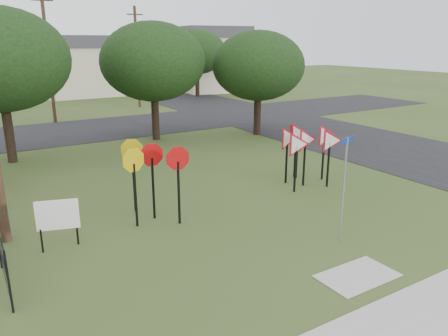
{
  "coord_description": "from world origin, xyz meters",
  "views": [
    {
      "loc": [
        -8.02,
        -8.96,
        5.73
      ],
      "look_at": [
        -0.63,
        3.0,
        1.6
      ],
      "focal_mm": 35.0,
      "sensor_mm": 36.0,
      "label": 1
    }
  ],
  "objects_px": {
    "stop_sign_cluster": "(149,164)",
    "info_board": "(58,217)",
    "street_name_sign": "(344,183)",
    "yield_sign_cluster": "(305,141)"
  },
  "relations": [
    {
      "from": "stop_sign_cluster",
      "to": "info_board",
      "type": "distance_m",
      "value": 3.22
    },
    {
      "from": "street_name_sign",
      "to": "stop_sign_cluster",
      "type": "relative_size",
      "value": 1.21
    },
    {
      "from": "street_name_sign",
      "to": "yield_sign_cluster",
      "type": "distance_m",
      "value": 5.45
    },
    {
      "from": "stop_sign_cluster",
      "to": "info_board",
      "type": "xyz_separation_m",
      "value": [
        -3.02,
        -0.58,
        -0.94
      ]
    },
    {
      "from": "yield_sign_cluster",
      "to": "stop_sign_cluster",
      "type": "bearing_deg",
      "value": -177.65
    },
    {
      "from": "yield_sign_cluster",
      "to": "info_board",
      "type": "height_order",
      "value": "yield_sign_cluster"
    },
    {
      "from": "yield_sign_cluster",
      "to": "info_board",
      "type": "bearing_deg",
      "value": -175.02
    },
    {
      "from": "street_name_sign",
      "to": "info_board",
      "type": "relative_size",
      "value": 2.15
    },
    {
      "from": "stop_sign_cluster",
      "to": "yield_sign_cluster",
      "type": "distance_m",
      "value": 6.9
    },
    {
      "from": "yield_sign_cluster",
      "to": "info_board",
      "type": "xyz_separation_m",
      "value": [
        -9.92,
        -0.86,
        -0.82
      ]
    }
  ]
}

